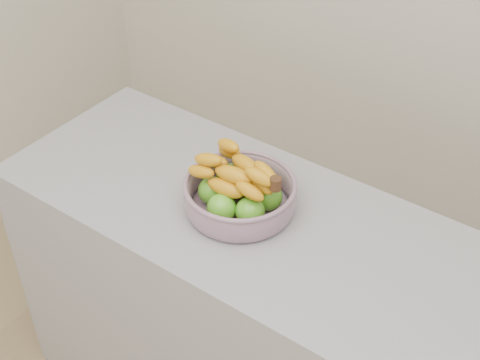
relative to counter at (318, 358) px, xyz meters
name	(u,v)px	position (x,y,z in m)	size (l,w,h in m)	color
room_shell	(79,100)	(0.00, -0.72, 1.26)	(4.05, 4.05, 2.73)	silver
counter	(318,358)	(0.00, 0.00, 0.00)	(2.00, 0.60, 0.90)	#9B9CA3
fruit_bowl	(240,193)	(-0.29, 0.00, 0.51)	(0.31, 0.31, 0.17)	#98A2B7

